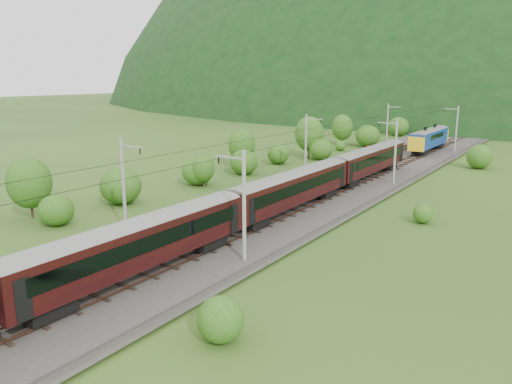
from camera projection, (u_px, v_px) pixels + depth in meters
The scene contains 14 objects.
ground at pixel (180, 248), 39.41m from camera, with size 600.00×600.00×0.00m, color #274B17.
railbed at pixel (252, 217), 47.45m from camera, with size 14.00×220.00×0.30m, color #38332D.
track_left at pixel (232, 211), 48.70m from camera, with size 2.40×220.00×0.27m.
track_right at pixel (273, 219), 46.09m from camera, with size 2.40×220.00×0.27m.
catenary_left at pixel (306, 142), 67.56m from camera, with size 2.54×192.28×8.00m.
catenary_right at pixel (395, 150), 60.90m from camera, with size 2.54×192.28×8.00m.
overhead_wires at pixel (252, 145), 45.87m from camera, with size 4.83×198.00×0.03m.
mountain_ridge at pixel (345, 96), 347.03m from camera, with size 336.00×280.00×132.00m, color black.
train at pixel (230, 204), 40.07m from camera, with size 2.65×125.62×4.59m.
hazard_post_near at pixel (323, 181), 59.29m from camera, with size 0.17×0.17×1.57m, color red.
hazard_post_far at pixel (356, 171), 65.62m from camera, with size 0.16×0.16×1.54m, color red.
signal at pixel (368, 152), 79.14m from camera, with size 0.24×0.24×2.20m.
vegetation_left at pixel (218, 161), 63.81m from camera, with size 12.25×149.54×6.87m.
vegetation_right at pixel (410, 205), 47.25m from camera, with size 4.59×92.07×3.21m.
Camera 1 is at (25.85, -27.65, 13.25)m, focal length 35.00 mm.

